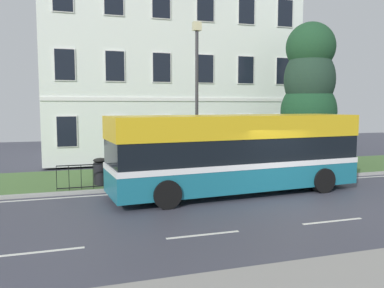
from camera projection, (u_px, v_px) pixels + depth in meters
ground_plane at (283, 200)px, 14.09m from camera, size 60.00×56.00×0.18m
georgian_townhouse at (163, 58)px, 26.54m from camera, size 15.57×9.87×12.86m
iron_verge_railing at (222, 169)px, 16.98m from camera, size 13.57×0.04×0.97m
evergreen_tree at (308, 111)px, 21.46m from camera, size 4.14×4.14×8.24m
single_decker_bus at (237, 152)px, 14.96m from camera, size 9.85×3.21×3.00m
street_lamp_post at (197, 91)px, 16.90m from camera, size 0.36×0.24×6.76m
litter_bin at (100, 171)px, 16.17m from camera, size 0.57×0.57×1.10m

